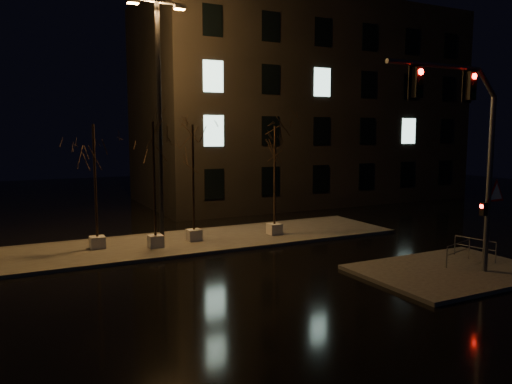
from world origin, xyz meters
TOP-DOWN VIEW (x-y plane):
  - ground at (0.00, 0.00)m, footprint 90.00×90.00m
  - median at (0.00, 6.00)m, footprint 22.00×5.00m
  - sidewalk_corner at (7.50, -3.50)m, footprint 7.00×5.00m
  - building at (14.00, 18.00)m, footprint 25.00×12.00m
  - tree_1 at (-4.07, 6.36)m, footprint 1.80×1.80m
  - tree_2 at (-1.63, 5.41)m, footprint 1.80×1.80m
  - tree_3 at (0.43, 5.90)m, footprint 1.80×1.80m
  - tree_4 at (4.67, 5.44)m, footprint 1.80×1.80m
  - traffic_signal_mast at (7.25, -4.28)m, footprint 6.21×0.37m
  - streetlight_main at (-0.83, 7.10)m, footprint 2.86×0.47m
  - guard_rail_a at (8.47, -3.00)m, footprint 1.93×0.58m
  - guard_rail_b at (9.71, -2.76)m, footprint 0.42×1.78m

SIDE VIEW (x-z plane):
  - ground at x=0.00m, z-range 0.00..0.00m
  - median at x=0.00m, z-range 0.00..0.15m
  - sidewalk_corner at x=7.50m, z-range 0.00..0.15m
  - guard_rail_b at x=9.71m, z-range 0.28..1.13m
  - guard_rail_a at x=8.47m, z-range 0.28..1.15m
  - tree_4 at x=4.67m, z-range 1.63..7.36m
  - tree_3 at x=0.43m, z-range 1.64..7.41m
  - tree_1 at x=-4.07m, z-range 1.64..7.42m
  - tree_2 at x=-1.63m, z-range 1.68..7.58m
  - traffic_signal_mast at x=7.25m, z-range 1.34..8.91m
  - streetlight_main at x=-0.83m, z-range 1.03..12.49m
  - building at x=14.00m, z-range 0.00..15.00m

